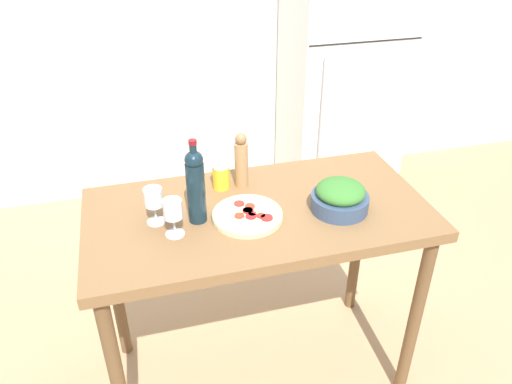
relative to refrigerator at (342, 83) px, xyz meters
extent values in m
plane|color=tan|center=(-1.06, -1.58, -0.85)|extent=(14.00, 14.00, 0.00)
cube|color=silver|center=(-1.06, 0.36, 0.45)|extent=(6.40, 0.06, 2.60)
cube|color=white|center=(0.00, 0.00, 0.00)|extent=(0.79, 0.61, 1.70)
cube|color=black|center=(0.00, -0.31, 0.37)|extent=(0.78, 0.01, 0.01)
cylinder|color=#B2B2B7|center=(-0.28, -0.32, -0.09)|extent=(0.02, 0.02, 0.77)
cube|color=brown|center=(-1.06, -1.58, 0.08)|extent=(1.38, 0.70, 0.05)
cylinder|color=brown|center=(-1.69, -1.87, -0.40)|extent=(0.06, 0.06, 0.91)
cylinder|color=brown|center=(-0.43, -1.87, -0.40)|extent=(0.06, 0.06, 0.91)
cylinder|color=brown|center=(-1.69, -1.29, -0.40)|extent=(0.06, 0.06, 0.91)
cylinder|color=brown|center=(-0.43, -1.29, -0.40)|extent=(0.06, 0.06, 0.91)
cylinder|color=#142833|center=(-1.30, -1.59, 0.23)|extent=(0.07, 0.07, 0.25)
sphere|color=#142833|center=(-1.30, -1.59, 0.37)|extent=(0.07, 0.07, 0.07)
cylinder|color=#142833|center=(-1.30, -1.59, 0.40)|extent=(0.03, 0.03, 0.06)
cylinder|color=maroon|center=(-1.30, -1.59, 0.44)|extent=(0.03, 0.03, 0.02)
cylinder|color=silver|center=(-1.40, -1.66, 0.11)|extent=(0.07, 0.07, 0.00)
cylinder|color=silver|center=(-1.40, -1.66, 0.15)|extent=(0.01, 0.01, 0.07)
cylinder|color=white|center=(-1.40, -1.66, 0.22)|extent=(0.07, 0.07, 0.07)
cylinder|color=maroon|center=(-1.40, -1.66, 0.20)|extent=(0.06, 0.06, 0.03)
cylinder|color=silver|center=(-1.46, -1.56, 0.11)|extent=(0.07, 0.07, 0.00)
cylinder|color=silver|center=(-1.46, -1.56, 0.15)|extent=(0.01, 0.01, 0.07)
cylinder|color=white|center=(-1.46, -1.56, 0.22)|extent=(0.07, 0.07, 0.07)
cylinder|color=maroon|center=(-1.46, -1.56, 0.19)|extent=(0.06, 0.06, 0.00)
cylinder|color=#AD7F51|center=(-1.08, -1.37, 0.20)|extent=(0.06, 0.06, 0.20)
sphere|color=#936C45|center=(-1.08, -1.37, 0.32)|extent=(0.05, 0.05, 0.05)
cylinder|color=#384C6B|center=(-0.75, -1.66, 0.14)|extent=(0.23, 0.23, 0.07)
ellipsoid|color=#38752D|center=(-0.75, -1.66, 0.19)|extent=(0.20, 0.20, 0.08)
cylinder|color=beige|center=(-1.12, -1.63, 0.11)|extent=(0.28, 0.28, 0.02)
torus|color=beige|center=(-1.12, -1.63, 0.12)|extent=(0.28, 0.28, 0.02)
cylinder|color=red|center=(-1.11, -1.60, 0.12)|extent=(0.04, 0.04, 0.01)
cylinder|color=red|center=(-1.10, -1.63, 0.12)|extent=(0.03, 0.03, 0.01)
cylinder|color=red|center=(-1.09, -1.58, 0.12)|extent=(0.04, 0.04, 0.01)
cylinder|color=red|center=(-1.15, -1.63, 0.12)|extent=(0.04, 0.04, 0.01)
cylinder|color=red|center=(-1.13, -1.55, 0.12)|extent=(0.04, 0.04, 0.01)
cylinder|color=red|center=(-1.07, -1.65, 0.12)|extent=(0.03, 0.03, 0.01)
cylinder|color=red|center=(-1.05, -1.67, 0.12)|extent=(0.05, 0.05, 0.01)
cylinder|color=red|center=(-1.11, -1.64, 0.12)|extent=(0.04, 0.04, 0.01)
cylinder|color=red|center=(-1.11, -1.60, 0.12)|extent=(0.04, 0.04, 0.01)
cylinder|color=yellow|center=(-1.17, -1.37, 0.16)|extent=(0.07, 0.07, 0.10)
cylinder|color=white|center=(-1.17, -1.37, 0.21)|extent=(0.07, 0.07, 0.01)
camera|label=1|loc=(-1.50, -3.19, 1.22)|focal=35.00mm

